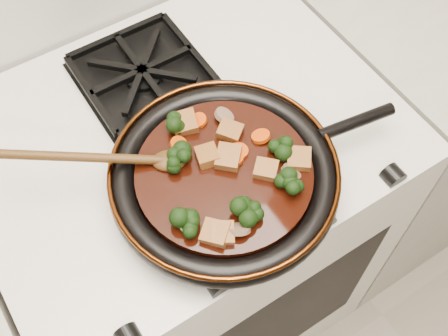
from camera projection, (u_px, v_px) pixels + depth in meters
stove at (193, 236)px, 1.38m from camera, size 0.76×0.60×0.90m
burner_grate_front at (223, 182)px, 0.93m from camera, size 0.23×0.23×0.03m
burner_grate_back at (143, 74)px, 1.05m from camera, size 0.23×0.23×0.03m
skillet at (225, 176)px, 0.90m from camera, size 0.50×0.37×0.05m
braising_sauce at (224, 175)px, 0.89m from camera, size 0.28×0.28×0.02m
tofu_cube_0 at (185, 123)px, 0.92m from camera, size 0.05×0.05×0.03m
tofu_cube_1 at (222, 233)px, 0.82m from camera, size 0.05×0.05×0.03m
tofu_cube_2 at (230, 132)px, 0.92m from camera, size 0.05×0.05×0.03m
tofu_cube_3 at (266, 170)px, 0.88m from camera, size 0.05×0.05×0.02m
tofu_cube_4 at (215, 233)px, 0.82m from camera, size 0.05×0.05×0.03m
tofu_cube_5 at (228, 158)px, 0.89m from camera, size 0.06×0.06×0.03m
tofu_cube_6 at (208, 156)px, 0.89m from camera, size 0.04×0.05×0.03m
tofu_cube_7 at (299, 159)px, 0.89m from camera, size 0.05×0.05×0.02m
broccoli_floret_0 at (290, 185)px, 0.86m from camera, size 0.08×0.08×0.08m
broccoli_floret_1 at (185, 227)px, 0.82m from camera, size 0.09×0.08×0.07m
broccoli_floret_2 at (179, 160)px, 0.88m from camera, size 0.09×0.09×0.07m
broccoli_floret_3 at (179, 121)px, 0.93m from camera, size 0.08×0.08×0.07m
broccoli_floret_4 at (280, 151)px, 0.89m from camera, size 0.09×0.09×0.06m
broccoli_floret_5 at (250, 210)px, 0.83m from camera, size 0.08×0.09×0.08m
carrot_coin_0 at (239, 151)px, 0.90m from camera, size 0.03×0.03×0.01m
carrot_coin_1 at (261, 136)px, 0.91m from camera, size 0.03×0.03×0.02m
carrot_coin_2 at (178, 144)px, 0.91m from camera, size 0.03×0.03×0.02m
carrot_coin_3 at (199, 120)px, 0.93m from camera, size 0.03×0.03×0.02m
carrot_coin_4 at (234, 158)px, 0.89m from camera, size 0.03×0.03×0.01m
mushroom_slice_0 at (291, 172)px, 0.88m from camera, size 0.03×0.04×0.03m
mushroom_slice_1 at (239, 229)px, 0.82m from camera, size 0.05×0.05×0.03m
mushroom_slice_2 at (224, 116)px, 0.93m from camera, size 0.04×0.04×0.02m
wooden_spoon at (115, 158)px, 0.87m from camera, size 0.17×0.10×0.28m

